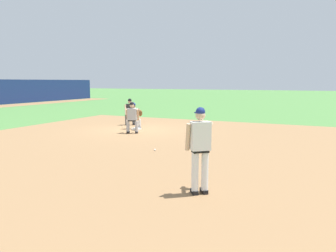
{
  "coord_description": "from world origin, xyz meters",
  "views": [
    {
      "loc": [
        -13.93,
        -8.23,
        2.39
      ],
      "look_at": [
        -5.28,
        -4.2,
        1.09
      ],
      "focal_mm": 35.0,
      "sensor_mm": 36.0,
      "label": 1
    }
  ],
  "objects_px": {
    "first_base_bag": "(136,129)",
    "baseball": "(155,150)",
    "first_baseman": "(134,115)",
    "baserunner": "(132,116)",
    "umpire": "(130,111)",
    "pitcher": "(200,145)"
  },
  "relations": [
    {
      "from": "baseball",
      "to": "first_baseman",
      "type": "height_order",
      "value": "first_baseman"
    },
    {
      "from": "first_baseman",
      "to": "baserunner",
      "type": "distance_m",
      "value": 1.39
    },
    {
      "from": "first_baseman",
      "to": "umpire",
      "type": "xyz_separation_m",
      "value": [
        1.27,
        1.02,
        0.06
      ]
    },
    {
      "from": "first_base_bag",
      "to": "pitcher",
      "type": "bearing_deg",
      "value": -141.41
    },
    {
      "from": "pitcher",
      "to": "baseball",
      "type": "bearing_deg",
      "value": 39.71
    },
    {
      "from": "first_baseman",
      "to": "baserunner",
      "type": "height_order",
      "value": "baserunner"
    },
    {
      "from": "pitcher",
      "to": "baserunner",
      "type": "bearing_deg",
      "value": 40.85
    },
    {
      "from": "first_base_bag",
      "to": "baseball",
      "type": "relative_size",
      "value": 5.14
    },
    {
      "from": "pitcher",
      "to": "baserunner",
      "type": "distance_m",
      "value": 8.55
    },
    {
      "from": "baseball",
      "to": "umpire",
      "type": "distance_m",
      "value": 7.09
    },
    {
      "from": "first_base_bag",
      "to": "baserunner",
      "type": "height_order",
      "value": "baserunner"
    },
    {
      "from": "pitcher",
      "to": "umpire",
      "type": "relative_size",
      "value": 1.27
    },
    {
      "from": "first_base_bag",
      "to": "umpire",
      "type": "bearing_deg",
      "value": 40.6
    },
    {
      "from": "baserunner",
      "to": "umpire",
      "type": "height_order",
      "value": "same"
    },
    {
      "from": "baseball",
      "to": "baserunner",
      "type": "height_order",
      "value": "baserunner"
    },
    {
      "from": "pitcher",
      "to": "baserunner",
      "type": "height_order",
      "value": "pitcher"
    },
    {
      "from": "baserunner",
      "to": "baseball",
      "type": "bearing_deg",
      "value": -137.89
    },
    {
      "from": "baseball",
      "to": "pitcher",
      "type": "bearing_deg",
      "value": -140.29
    },
    {
      "from": "pitcher",
      "to": "first_baseman",
      "type": "xyz_separation_m",
      "value": [
        7.7,
        6.22,
        -0.33
      ]
    },
    {
      "from": "baseball",
      "to": "baserunner",
      "type": "xyz_separation_m",
      "value": [
        3.02,
        2.73,
        0.76
      ]
    },
    {
      "from": "baserunner",
      "to": "pitcher",
      "type": "bearing_deg",
      "value": -139.15
    },
    {
      "from": "umpire",
      "to": "baseball",
      "type": "bearing_deg",
      "value": -141.57
    }
  ]
}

